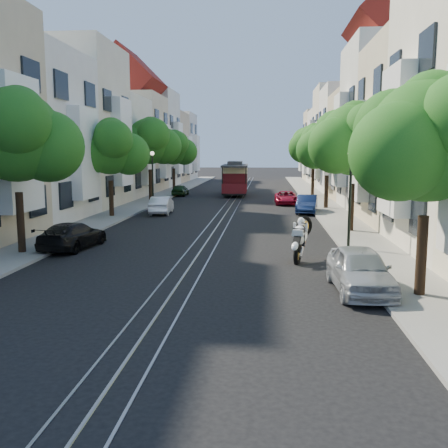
% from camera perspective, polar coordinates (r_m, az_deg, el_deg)
% --- Properties ---
extents(ground, '(200.00, 200.00, 0.00)m').
position_cam_1_polar(ground, '(45.62, 1.35, 2.90)').
color(ground, black).
rests_on(ground, ground).
extents(sidewalk_east, '(2.50, 80.00, 0.12)m').
position_cam_1_polar(sidewalk_east, '(45.75, 10.46, 2.86)').
color(sidewalk_east, gray).
rests_on(sidewalk_east, ground).
extents(sidewalk_west, '(2.50, 80.00, 0.12)m').
position_cam_1_polar(sidewalk_west, '(46.62, -7.59, 3.02)').
color(sidewalk_west, gray).
rests_on(sidewalk_west, ground).
extents(rail_left, '(0.06, 80.00, 0.02)m').
position_cam_1_polar(rail_left, '(45.66, 0.66, 2.92)').
color(rail_left, gray).
rests_on(rail_left, ground).
extents(rail_slot, '(0.06, 80.00, 0.02)m').
position_cam_1_polar(rail_slot, '(45.62, 1.35, 2.91)').
color(rail_slot, gray).
rests_on(rail_slot, ground).
extents(rail_right, '(0.06, 80.00, 0.02)m').
position_cam_1_polar(rail_right, '(45.59, 2.04, 2.91)').
color(rail_right, gray).
rests_on(rail_right, ground).
extents(lane_line, '(0.08, 80.00, 0.01)m').
position_cam_1_polar(lane_line, '(45.62, 1.35, 2.90)').
color(lane_line, tan).
rests_on(lane_line, ground).
extents(townhouses_east, '(7.75, 72.00, 12.00)m').
position_cam_1_polar(townhouses_east, '(46.18, 16.43, 9.08)').
color(townhouses_east, beige).
rests_on(townhouses_east, ground).
extents(townhouses_west, '(7.75, 72.00, 11.76)m').
position_cam_1_polar(townhouses_west, '(47.58, -13.24, 9.03)').
color(townhouses_west, silver).
rests_on(townhouses_west, ground).
extents(tree_e_a, '(4.72, 3.87, 6.27)m').
position_cam_1_polar(tree_e_a, '(15.01, 22.52, 8.48)').
color(tree_e_a, black).
rests_on(tree_e_a, ground).
extents(tree_e_b, '(4.93, 4.08, 6.68)m').
position_cam_1_polar(tree_e_b, '(26.71, 14.72, 9.12)').
color(tree_e_b, black).
rests_on(tree_e_b, ground).
extents(tree_e_c, '(4.84, 3.99, 6.52)m').
position_cam_1_polar(tree_e_c, '(37.59, 11.85, 8.64)').
color(tree_e_c, black).
rests_on(tree_e_c, ground).
extents(tree_e_d, '(5.01, 4.16, 6.85)m').
position_cam_1_polar(tree_e_d, '(48.54, 10.28, 8.84)').
color(tree_e_d, black).
rests_on(tree_e_d, ground).
extents(tree_w_a, '(4.93, 4.08, 6.68)m').
position_cam_1_polar(tree_w_a, '(21.72, -22.59, 9.06)').
color(tree_w_a, black).
rests_on(tree_w_a, ground).
extents(tree_w_b, '(4.72, 3.87, 6.27)m').
position_cam_1_polar(tree_w_b, '(32.85, -12.84, 8.36)').
color(tree_w_b, black).
rests_on(tree_w_b, ground).
extents(tree_w_c, '(5.13, 4.28, 7.09)m').
position_cam_1_polar(tree_w_c, '(43.48, -8.43, 9.25)').
color(tree_w_c, black).
rests_on(tree_w_c, ground).
extents(tree_w_d, '(4.84, 3.99, 6.52)m').
position_cam_1_polar(tree_w_d, '(54.24, -5.74, 8.56)').
color(tree_w_d, black).
rests_on(tree_w_d, ground).
extents(lamp_east, '(0.32, 0.32, 4.16)m').
position_cam_1_polar(lamp_east, '(21.68, 14.26, 4.43)').
color(lamp_east, black).
rests_on(lamp_east, ground).
extents(lamp_west, '(0.32, 0.32, 4.16)m').
position_cam_1_polar(lamp_west, '(40.40, -8.17, 6.19)').
color(lamp_west, black).
rests_on(lamp_west, ground).
extents(sportbike_rider, '(0.94, 2.12, 1.75)m').
position_cam_1_polar(sportbike_rider, '(19.43, 8.71, -1.41)').
color(sportbike_rider, black).
rests_on(sportbike_rider, ground).
extents(cable_car, '(2.74, 7.99, 3.04)m').
position_cam_1_polar(cable_car, '(49.69, 1.29, 5.41)').
color(cable_car, black).
rests_on(cable_car, ground).
extents(parked_car_e_near, '(1.76, 4.04, 1.36)m').
position_cam_1_polar(parked_car_e_near, '(15.55, 15.27, -5.05)').
color(parked_car_e_near, '#A1A6AC').
rests_on(parked_car_e_near, ground).
extents(parked_car_e_mid, '(1.82, 3.96, 1.26)m').
position_cam_1_polar(parked_car_e_mid, '(35.11, 9.46, 2.26)').
color(parked_car_e_mid, '#0D1B44').
rests_on(parked_car_e_mid, ground).
extents(parked_car_e_far, '(1.87, 3.92, 1.08)m').
position_cam_1_polar(parked_car_e_far, '(40.90, 7.13, 3.00)').
color(parked_car_e_far, maroon).
rests_on(parked_car_e_far, ground).
extents(parked_car_w_near, '(2.12, 4.21, 1.17)m').
position_cam_1_polar(parked_car_w_near, '(22.65, -16.91, -1.27)').
color(parked_car_w_near, black).
rests_on(parked_car_w_near, ground).
extents(parked_car_w_mid, '(1.53, 3.74, 1.21)m').
position_cam_1_polar(parked_car_w_mid, '(34.55, -7.16, 2.17)').
color(parked_car_w_mid, white).
rests_on(parked_car_w_mid, ground).
extents(parked_car_w_far, '(1.36, 3.28, 1.11)m').
position_cam_1_polar(parked_car_w_far, '(48.90, -5.03, 3.88)').
color(parked_car_w_far, black).
rests_on(parked_car_w_far, ground).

